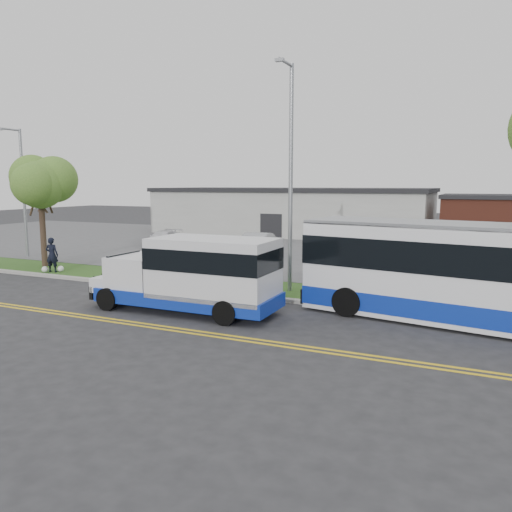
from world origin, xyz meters
The scene contains 18 objects.
ground centered at (0.00, 0.00, 0.00)m, with size 140.00×140.00×0.00m, color #28282B.
lane_line_north centered at (0.00, -3.85, 0.01)m, with size 70.00×0.12×0.01m, color yellow.
lane_line_south centered at (0.00, -4.15, 0.01)m, with size 70.00×0.12×0.01m, color yellow.
curb centered at (0.00, 1.10, 0.07)m, with size 80.00×0.30×0.15m, color #9E9B93.
verge centered at (0.00, 2.90, 0.05)m, with size 80.00×3.30×0.10m, color #2F4E1A.
parking_lot centered at (0.00, 17.00, 0.05)m, with size 80.00×25.00×0.10m, color #4C4C4F.
commercial_building centered at (-6.00, 27.00, 2.18)m, with size 25.40×10.40×4.35m.
brick_wing centered at (10.50, 26.00, 1.96)m, with size 6.30×7.30×3.90m.
tree_west centered at (-12.00, 3.20, 5.12)m, with size 4.40×4.40×6.91m.
streetlight_near centered at (3.00, 2.73, 5.23)m, with size 0.35×1.53×9.50m.
streetlight_far centered at (-16.00, 5.42, 4.48)m, with size 0.35×1.53×8.00m.
shuttle_bus centered at (1.09, -1.79, 1.49)m, with size 7.31×2.53×2.79m.
transit_bus centered at (10.71, 0.60, 1.72)m, with size 12.55×4.68×3.40m.
pedestrian centered at (-10.02, 1.90, 1.02)m, with size 0.67×0.44×1.84m, color black.
parked_car_a centered at (-2.57, 11.33, 0.86)m, with size 1.60×4.60×1.52m, color #A7AAAF.
parked_car_b centered at (-11.05, 13.31, 0.69)m, with size 1.65×4.05×1.18m, color silver.
grocery_bag_left centered at (-10.32, 1.65, 0.26)m, with size 0.32×0.32×0.32m, color white.
grocery_bag_right centered at (-9.72, 2.15, 0.26)m, with size 0.32×0.32×0.32m, color white.
Camera 1 is at (10.55, -17.22, 4.70)m, focal length 35.00 mm.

